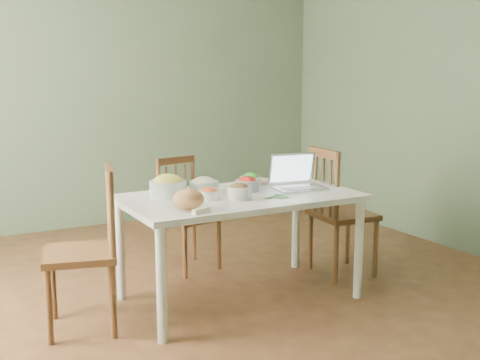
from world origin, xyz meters
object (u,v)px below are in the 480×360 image
dining_table (240,247)px  bowl_squash (168,186)px  bread_boule (189,199)px  chair_right (343,211)px  chair_far (189,215)px  chair_left (80,250)px  laptop (301,173)px

dining_table → bowl_squash: size_ratio=6.32×
bread_boule → bowl_squash: bowl_squash is taller
dining_table → chair_right: (0.95, 0.08, 0.13)m
bowl_squash → chair_far: bearing=54.7°
bread_boule → bowl_squash: (0.04, 0.42, 0.01)m
chair_far → bowl_squash: (-0.40, -0.57, 0.36)m
dining_table → chair_right: bearing=4.8°
dining_table → chair_left: (-1.07, 0.04, 0.13)m
chair_left → chair_right: 2.03m
chair_far → bread_boule: bearing=-127.3°
chair_right → bowl_squash: size_ratio=3.99×
chair_right → laptop: bearing=109.8°
dining_table → bread_boule: size_ratio=8.30×
chair_right → bread_boule: chair_right is taller
chair_far → laptop: (0.50, -0.80, 0.41)m
chair_far → bowl_squash: size_ratio=3.59×
chair_left → bread_boule: size_ratio=5.26×
dining_table → chair_left: chair_left is taller
dining_table → bread_boule: bearing=-154.2°
bread_boule → bowl_squash: 0.42m
bread_boule → bowl_squash: bearing=84.6°
laptop → dining_table: bearing=-177.2°
bread_boule → bowl_squash: size_ratio=0.76×
chair_far → chair_right: 1.20m
dining_table → bowl_squash: bowl_squash is taller
chair_far → chair_right: bearing=-47.2°
chair_far → laptop: size_ratio=2.54×
dining_table → chair_far: chair_far is taller
bread_boule → chair_right: bearing=12.3°
dining_table → chair_right: size_ratio=1.58×
chair_left → laptop: bearing=101.5°
chair_left → chair_right: size_ratio=1.00×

